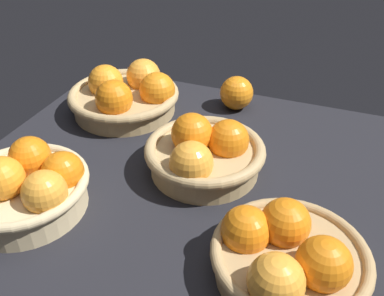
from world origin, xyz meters
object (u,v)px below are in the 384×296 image
at_px(basket_center, 205,153).
at_px(basket_near_left, 23,185).
at_px(basket_near_right, 286,256).
at_px(loose_orange_front_gap, 237,93).
at_px(basket_far_left, 126,95).

bearing_deg(basket_center, basket_near_left, -140.91).
distance_m(basket_near_right, basket_near_left, 0.43).
bearing_deg(basket_near_left, basket_center, 39.09).
distance_m(basket_center, loose_orange_front_gap, 0.26).
distance_m(basket_far_left, basket_near_left, 0.35).
bearing_deg(basket_near_left, basket_far_left, 90.10).
height_order(basket_near_left, loose_orange_front_gap, basket_near_left).
xyz_separation_m(basket_center, basket_near_left, (-0.24, -0.20, 0.00)).
bearing_deg(basket_center, basket_near_right, -45.15).
bearing_deg(basket_center, loose_orange_front_gap, 92.96).
bearing_deg(basket_far_left, basket_near_left, -89.90).
relative_size(basket_far_left, basket_near_right, 1.14).
xyz_separation_m(basket_near_right, basket_near_left, (-0.43, -0.01, 0.01)).
height_order(basket_far_left, basket_center, basket_center).
height_order(basket_near_right, basket_near_left, basket_near_left).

